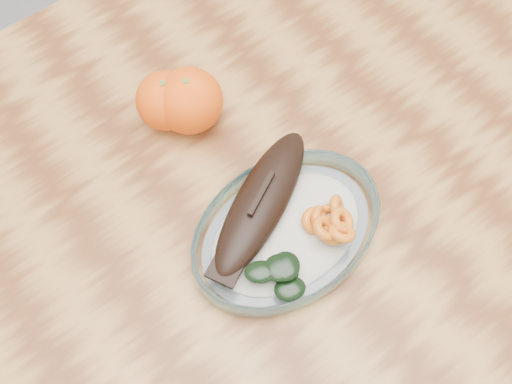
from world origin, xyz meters
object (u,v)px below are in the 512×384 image
at_px(dining_table, 254,208).
at_px(orange_right, 166,101).
at_px(plated_meal, 285,228).
at_px(orange_left, 189,101).

xyz_separation_m(dining_table, orange_right, (-0.04, 0.13, 0.14)).
bearing_deg(plated_meal, dining_table, 77.73).
relative_size(dining_table, orange_left, 13.91).
bearing_deg(orange_right, dining_table, -74.48).
distance_m(orange_left, orange_right, 0.03).
height_order(dining_table, orange_left, orange_left).
distance_m(dining_table, orange_left, 0.18).
bearing_deg(orange_left, orange_right, 137.41).
bearing_deg(plated_meal, orange_right, 94.45).
relative_size(orange_left, orange_right, 1.11).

